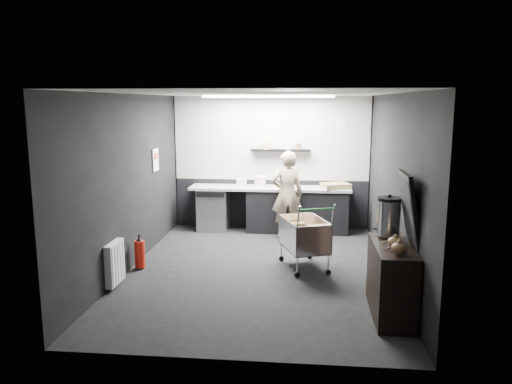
# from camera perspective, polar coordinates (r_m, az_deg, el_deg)

# --- Properties ---
(floor) EXTENTS (5.50, 5.50, 0.00)m
(floor) POSITION_cam_1_polar(r_m,az_deg,el_deg) (7.84, 0.27, -8.93)
(floor) COLOR black
(floor) RESTS_ON ground
(ceiling) EXTENTS (5.50, 5.50, 0.00)m
(ceiling) POSITION_cam_1_polar(r_m,az_deg,el_deg) (7.40, 0.29, 11.22)
(ceiling) COLOR white
(ceiling) RESTS_ON wall_back
(wall_back) EXTENTS (5.50, 0.00, 5.50)m
(wall_back) POSITION_cam_1_polar(r_m,az_deg,el_deg) (10.21, 1.74, 3.37)
(wall_back) COLOR black
(wall_back) RESTS_ON floor
(wall_front) EXTENTS (5.50, 0.00, 5.50)m
(wall_front) POSITION_cam_1_polar(r_m,az_deg,el_deg) (4.83, -2.81, -4.48)
(wall_front) COLOR black
(wall_front) RESTS_ON floor
(wall_left) EXTENTS (0.00, 5.50, 5.50)m
(wall_left) POSITION_cam_1_polar(r_m,az_deg,el_deg) (7.94, -14.24, 1.06)
(wall_left) COLOR black
(wall_left) RESTS_ON floor
(wall_right) EXTENTS (0.00, 5.50, 5.50)m
(wall_right) POSITION_cam_1_polar(r_m,az_deg,el_deg) (7.58, 15.51, 0.58)
(wall_right) COLOR black
(wall_right) RESTS_ON floor
(kitchen_wall_panel) EXTENTS (3.95, 0.02, 1.70)m
(kitchen_wall_panel) POSITION_cam_1_polar(r_m,az_deg,el_deg) (10.15, 1.75, 6.16)
(kitchen_wall_panel) COLOR #B8B8B4
(kitchen_wall_panel) RESTS_ON wall_back
(dado_panel) EXTENTS (3.95, 0.02, 1.00)m
(dado_panel) POSITION_cam_1_polar(r_m,az_deg,el_deg) (10.33, 1.71, -1.33)
(dado_panel) COLOR black
(dado_panel) RESTS_ON wall_back
(floating_shelf) EXTENTS (1.20, 0.22, 0.04)m
(floating_shelf) POSITION_cam_1_polar(r_m,az_deg,el_deg) (10.04, 2.84, 4.80)
(floating_shelf) COLOR black
(floating_shelf) RESTS_ON wall_back
(wall_clock) EXTENTS (0.20, 0.03, 0.20)m
(wall_clock) POSITION_cam_1_polar(r_m,az_deg,el_deg) (10.12, 9.76, 7.71)
(wall_clock) COLOR white
(wall_clock) RESTS_ON wall_back
(poster) EXTENTS (0.02, 0.30, 0.40)m
(poster) POSITION_cam_1_polar(r_m,az_deg,el_deg) (9.13, -11.42, 3.61)
(poster) COLOR white
(poster) RESTS_ON wall_left
(poster_red_band) EXTENTS (0.02, 0.22, 0.10)m
(poster_red_band) POSITION_cam_1_polar(r_m,az_deg,el_deg) (9.12, -11.41, 4.05)
(poster_red_band) COLOR red
(poster_red_band) RESTS_ON poster
(radiator) EXTENTS (0.10, 0.50, 0.60)m
(radiator) POSITION_cam_1_polar(r_m,az_deg,el_deg) (7.33, -15.84, -7.82)
(radiator) COLOR white
(radiator) RESTS_ON wall_left
(ceiling_strip) EXTENTS (2.40, 0.20, 0.04)m
(ceiling_strip) POSITION_cam_1_polar(r_m,az_deg,el_deg) (9.24, 1.39, 10.85)
(ceiling_strip) COLOR white
(ceiling_strip) RESTS_ON ceiling
(prep_counter) EXTENTS (3.20, 0.61, 0.90)m
(prep_counter) POSITION_cam_1_polar(r_m,az_deg,el_deg) (10.03, 2.36, -1.93)
(prep_counter) COLOR black
(prep_counter) RESTS_ON floor
(person) EXTENTS (0.67, 0.49, 1.67)m
(person) POSITION_cam_1_polar(r_m,az_deg,el_deg) (9.50, 3.60, -0.30)
(person) COLOR beige
(person) RESTS_ON floor
(shopping_cart) EXTENTS (0.87, 1.15, 1.06)m
(shopping_cart) POSITION_cam_1_polar(r_m,az_deg,el_deg) (7.84, 5.50, -5.10)
(shopping_cart) COLOR silver
(shopping_cart) RESTS_ON floor
(sideboard) EXTENTS (0.50, 1.18, 1.76)m
(sideboard) POSITION_cam_1_polar(r_m,az_deg,el_deg) (6.35, 15.29, -8.61)
(sideboard) COLOR black
(sideboard) RESTS_ON floor
(fire_extinguisher) EXTENTS (0.16, 0.16, 0.52)m
(fire_extinguisher) POSITION_cam_1_polar(r_m,az_deg,el_deg) (8.04, -13.15, -6.81)
(fire_extinguisher) COLOR #B5170C
(fire_extinguisher) RESTS_ON floor
(cardboard_box) EXTENTS (0.62, 0.54, 0.10)m
(cardboard_box) POSITION_cam_1_polar(r_m,az_deg,el_deg) (9.89, 9.08, 0.69)
(cardboard_box) COLOR #A08755
(cardboard_box) RESTS_ON prep_counter
(pink_tub) EXTENTS (0.22, 0.22, 0.22)m
(pink_tub) POSITION_cam_1_polar(r_m,az_deg,el_deg) (9.95, 0.47, 1.21)
(pink_tub) COLOR #F8D7D8
(pink_tub) RESTS_ON prep_counter
(white_container) EXTENTS (0.19, 0.16, 0.15)m
(white_container) POSITION_cam_1_polar(r_m,az_deg,el_deg) (9.95, -1.66, 1.02)
(white_container) COLOR white
(white_container) RESTS_ON prep_counter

